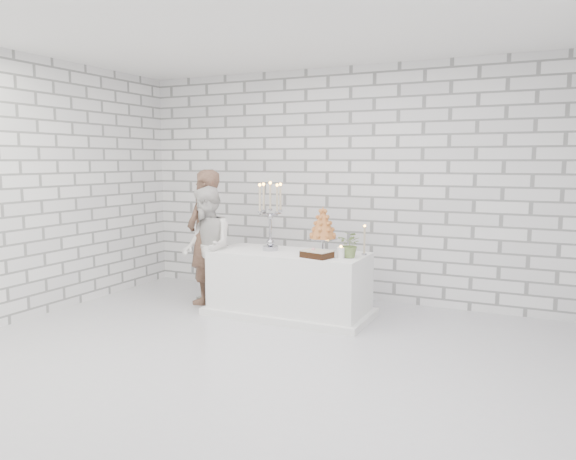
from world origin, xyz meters
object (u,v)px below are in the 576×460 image
object	(u,v)px
cake_table	(289,284)
croquembouche	(323,229)
groom	(205,237)
candelabra	(270,216)
bride	(207,248)

from	to	relation	value
cake_table	croquembouche	bearing A→B (deg)	22.88
cake_table	croquembouche	xyz separation A→B (m)	(0.36, 0.15, 0.64)
cake_table	groom	world-z (taller)	groom
candelabra	croquembouche	world-z (taller)	candelabra
bride	croquembouche	xyz separation A→B (m)	(1.41, 0.29, 0.27)
cake_table	groom	xyz separation A→B (m)	(-1.21, 0.08, 0.47)
groom	croquembouche	size ratio (longest dim) A/B	3.17
cake_table	groom	distance (m)	1.31
candelabra	croquembouche	xyz separation A→B (m)	(0.61, 0.13, -0.14)
bride	croquembouche	size ratio (longest dim) A/B	2.80
bride	candelabra	size ratio (longest dim) A/B	1.84
groom	candelabra	distance (m)	1.01
bride	cake_table	bearing A→B (deg)	52.22
cake_table	bride	xyz separation A→B (m)	(-1.05, -0.13, 0.38)
bride	candelabra	distance (m)	0.90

